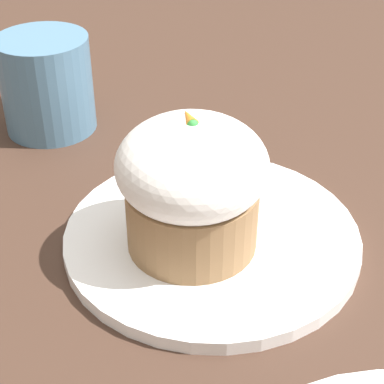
# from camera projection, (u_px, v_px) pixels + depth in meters

# --- Properties ---
(ground_plane) EXTENTS (4.00, 4.00, 0.00)m
(ground_plane) POSITION_uv_depth(u_px,v_px,m) (212.00, 242.00, 0.50)
(ground_plane) COLOR #3D281E
(dessert_plate) EXTENTS (0.23, 0.23, 0.01)m
(dessert_plate) POSITION_uv_depth(u_px,v_px,m) (212.00, 237.00, 0.50)
(dessert_plate) COLOR white
(dessert_plate) RESTS_ON ground_plane
(carrot_cake) EXTENTS (0.11, 0.11, 0.11)m
(carrot_cake) POSITION_uv_depth(u_px,v_px,m) (192.00, 185.00, 0.45)
(carrot_cake) COLOR olive
(carrot_cake) RESTS_ON dessert_plate
(spoon) EXTENTS (0.06, 0.12, 0.01)m
(spoon) POSITION_uv_depth(u_px,v_px,m) (216.00, 213.00, 0.51)
(spoon) COLOR #B7B7BC
(spoon) RESTS_ON dessert_plate
(coffee_cup) EXTENTS (0.13, 0.09, 0.09)m
(coffee_cup) POSITION_uv_depth(u_px,v_px,m) (47.00, 83.00, 0.63)
(coffee_cup) COLOR teal
(coffee_cup) RESTS_ON ground_plane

